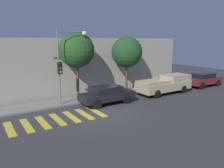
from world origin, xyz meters
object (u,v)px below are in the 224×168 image
Objects in this scene: pickup_truck at (166,84)px; sedan_middle at (203,79)px; traffic_light_pole at (65,59)px; tree_near_corner at (77,50)px; sedan_near_corner at (107,94)px; tree_midblock at (127,52)px.

pickup_truck reaches higher than sedan_middle.
traffic_light_pole is at bearing 175.34° from sedan_middle.
tree_near_corner is at bearing 38.24° from traffic_light_pole.
sedan_near_corner is 12.71m from sedan_middle.
tree_midblock is (6.68, 1.14, 0.26)m from traffic_light_pole.
sedan_middle is at bearing -4.66° from traffic_light_pole.
tree_near_corner reaches higher than pickup_truck.
traffic_light_pole reaches higher than tree_midblock.
sedan_near_corner is 1.00× the size of sedan_middle.
sedan_near_corner is 0.78× the size of tree_near_corner.
sedan_near_corner is at bearing 180.00° from pickup_truck.
pickup_truck is at bearing -180.00° from sedan_middle.
sedan_near_corner is 5.49m from tree_midblock.
pickup_truck is (6.83, -0.00, 0.12)m from sedan_near_corner.
traffic_light_pole is 4.33m from sedan_near_corner.
sedan_near_corner is at bearing -147.28° from tree_midblock.
sedan_middle is 0.79× the size of tree_near_corner.
sedan_near_corner is 4.48m from tree_near_corner.
traffic_light_pole reaches higher than pickup_truck.
sedan_middle is (5.88, 0.00, -0.09)m from pickup_truck.
pickup_truck is at bearing -38.17° from tree_midblock.
pickup_truck is at bearing -7.44° from traffic_light_pole.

